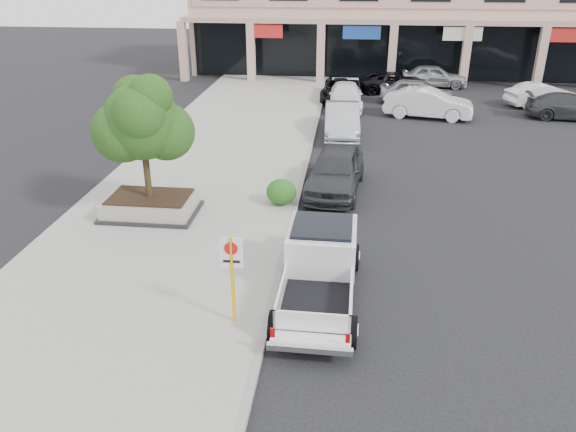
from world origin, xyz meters
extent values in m
plane|color=black|center=(0.00, 0.00, 0.00)|extent=(120.00, 120.00, 0.00)
cube|color=gray|center=(-5.50, 6.00, 0.07)|extent=(8.00, 52.00, 0.15)
cube|color=gray|center=(-1.55, 6.00, 0.07)|extent=(0.20, 52.00, 0.15)
cube|color=#D2A193|center=(8.00, 34.00, 4.50)|extent=(40.00, 10.00, 9.00)
cube|color=tan|center=(8.00, 27.90, 4.30)|extent=(40.00, 2.20, 0.35)
cube|color=#D2A193|center=(-12.00, 27.05, 2.10)|extent=(0.55, 0.55, 4.20)
cube|color=black|center=(8.00, 28.95, 2.00)|extent=(39.20, 0.08, 3.90)
cube|color=black|center=(-6.47, 3.37, 0.21)|extent=(3.20, 2.20, 0.12)
cube|color=gray|center=(-6.47, 3.37, 0.52)|extent=(3.00, 2.00, 0.50)
cube|color=black|center=(-6.47, 3.37, 0.80)|extent=(2.70, 1.70, 0.06)
cylinder|color=black|center=(-6.47, 3.37, 1.93)|extent=(0.22, 0.22, 2.20)
sphere|color=black|center=(-6.47, 3.37, 3.43)|extent=(2.50, 2.50, 2.50)
sphere|color=black|center=(-5.77, 3.67, 3.03)|extent=(1.90, 1.90, 1.90)
sphere|color=black|center=(-6.77, 3.87, 4.03)|extent=(1.60, 1.60, 1.60)
cylinder|color=#DDB00B|center=(-2.33, -2.56, 1.30)|extent=(0.09, 0.09, 2.30)
cube|color=white|center=(-2.33, -2.56, 2.05)|extent=(0.55, 0.03, 0.78)
cylinder|color=red|center=(-2.33, -2.59, 2.17)|extent=(0.32, 0.01, 0.32)
ellipsoid|color=#1C4513|center=(-2.07, 4.73, 0.62)|extent=(1.10, 0.99, 0.93)
imported|color=#2E3033|center=(-0.19, 6.62, 0.83)|extent=(2.43, 5.03, 1.66)
imported|color=#A9ADB1|center=(-0.14, 14.21, 0.80)|extent=(1.88, 4.91, 1.60)
imported|color=white|center=(-0.07, 20.02, 0.71)|extent=(2.12, 4.92, 1.41)
imported|color=black|center=(-0.45, 22.13, 0.67)|extent=(2.43, 4.91, 1.34)
imported|color=gray|center=(4.30, 21.51, 0.77)|extent=(4.76, 2.51, 1.54)
imported|color=silver|center=(4.62, 18.29, 0.81)|extent=(5.15, 2.63, 1.62)
imported|color=#313437|center=(12.56, 18.88, 0.70)|extent=(5.01, 2.48, 1.40)
imported|color=black|center=(3.18, 24.72, 0.66)|extent=(5.01, 2.76, 1.33)
imported|color=#9B9DA3|center=(5.97, 26.82, 0.76)|extent=(4.55, 2.02, 1.52)
imported|color=silver|center=(11.78, 21.78, 0.70)|extent=(4.50, 2.72, 1.40)
camera|label=1|loc=(0.26, -13.80, 8.26)|focal=35.00mm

